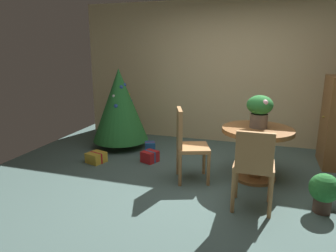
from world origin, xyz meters
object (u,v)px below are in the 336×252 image
(gift_box_gold, at_px, (96,157))
(potted_plant, at_px, (324,191))
(round_dining_table, at_px, (257,143))
(flower_vase, at_px, (260,109))
(gift_box_blue, at_px, (150,148))
(holiday_tree, at_px, (120,105))
(wooden_chair_near, at_px, (254,164))
(gift_box_red, at_px, (150,157))
(wooden_chair_left, at_px, (187,142))

(gift_box_gold, bearing_deg, potted_plant, -10.38)
(round_dining_table, height_order, potted_plant, round_dining_table)
(flower_vase, relative_size, gift_box_blue, 1.89)
(holiday_tree, distance_m, gift_box_blue, 0.94)
(wooden_chair_near, distance_m, gift_box_red, 1.96)
(flower_vase, height_order, gift_box_blue, flower_vase)
(potted_plant, bearing_deg, gift_box_gold, 169.62)
(gift_box_blue, relative_size, gift_box_red, 0.80)
(holiday_tree, bearing_deg, gift_box_gold, -91.48)
(holiday_tree, height_order, potted_plant, holiday_tree)
(flower_vase, xyz_separation_m, potted_plant, (0.73, -0.72, -0.72))
(wooden_chair_near, relative_size, gift_box_gold, 2.95)
(round_dining_table, height_order, flower_vase, flower_vase)
(gift_box_red, bearing_deg, potted_plant, -20.12)
(gift_box_blue, height_order, potted_plant, potted_plant)
(flower_vase, height_order, potted_plant, flower_vase)
(wooden_chair_near, xyz_separation_m, gift_box_gold, (-2.39, 0.77, -0.46))
(wooden_chair_left, height_order, wooden_chair_near, wooden_chair_left)
(gift_box_red, distance_m, potted_plant, 2.50)
(flower_vase, distance_m, wooden_chair_near, 1.02)
(round_dining_table, bearing_deg, gift_box_blue, 162.75)
(flower_vase, bearing_deg, wooden_chair_left, -158.34)
(holiday_tree, distance_m, gift_box_gold, 1.08)
(holiday_tree, bearing_deg, gift_box_red, -35.45)
(gift_box_gold, height_order, potted_plant, potted_plant)
(wooden_chair_left, distance_m, holiday_tree, 1.83)
(flower_vase, bearing_deg, gift_box_blue, 163.73)
(wooden_chair_left, bearing_deg, flower_vase, 21.66)
(wooden_chair_left, xyz_separation_m, wooden_chair_near, (0.88, -0.57, -0.01))
(gift_box_gold, bearing_deg, gift_box_blue, 45.53)
(wooden_chair_left, relative_size, wooden_chair_near, 1.07)
(round_dining_table, xyz_separation_m, potted_plant, (0.74, -0.69, -0.26))
(flower_vase, relative_size, potted_plant, 0.99)
(gift_box_blue, bearing_deg, holiday_tree, 164.77)
(flower_vase, distance_m, potted_plant, 1.26)
(wooden_chair_left, distance_m, potted_plant, 1.69)
(wooden_chair_left, xyz_separation_m, gift_box_red, (-0.72, 0.48, -0.46))
(gift_box_blue, bearing_deg, wooden_chair_left, -44.96)
(flower_vase, distance_m, wooden_chair_left, 1.04)
(wooden_chair_near, xyz_separation_m, holiday_tree, (-2.37, 1.60, 0.24))
(wooden_chair_left, distance_m, gift_box_gold, 1.59)
(gift_box_blue, relative_size, potted_plant, 0.52)
(flower_vase, height_order, gift_box_gold, flower_vase)
(round_dining_table, height_order, wooden_chair_near, wooden_chair_near)
(round_dining_table, bearing_deg, potted_plant, -43.18)
(wooden_chair_left, relative_size, holiday_tree, 0.70)
(wooden_chair_near, height_order, holiday_tree, holiday_tree)
(flower_vase, relative_size, holiday_tree, 0.31)
(flower_vase, bearing_deg, round_dining_table, -98.04)
(wooden_chair_near, bearing_deg, round_dining_table, 90.00)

